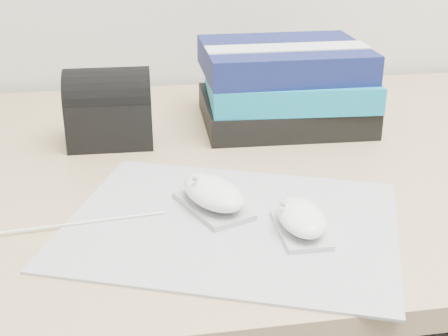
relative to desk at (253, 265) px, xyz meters
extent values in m
cube|color=tan|center=(0.00, -0.06, 0.22)|extent=(1.60, 0.80, 0.03)
cube|color=tan|center=(0.00, 0.32, -0.15)|extent=(1.52, 0.03, 0.35)
cube|color=gray|center=(-0.09, -0.27, 0.24)|extent=(0.47, 0.42, 0.00)
cube|color=#A0A0A2|center=(-0.10, -0.23, 0.24)|extent=(0.09, 0.12, 0.01)
ellipsoid|color=white|center=(-0.10, -0.23, 0.26)|extent=(0.10, 0.12, 0.03)
ellipsoid|color=gray|center=(-0.13, -0.23, 0.28)|extent=(0.01, 0.01, 0.01)
cube|color=#AFAFB2|center=(-0.01, -0.30, 0.24)|extent=(0.05, 0.10, 0.01)
ellipsoid|color=white|center=(-0.01, -0.30, 0.26)|extent=(0.05, 0.10, 0.03)
ellipsoid|color=#9B9C9E|center=(-0.04, -0.30, 0.28)|extent=(0.01, 0.01, 0.01)
cylinder|color=white|center=(-0.29, -0.24, 0.24)|extent=(0.24, 0.03, 0.00)
cube|color=black|center=(0.07, 0.08, 0.26)|extent=(0.28, 0.23, 0.04)
cube|color=#0E7DA0|center=(0.07, 0.07, 0.30)|extent=(0.28, 0.23, 0.04)
cube|color=#11194F|center=(0.06, 0.08, 0.35)|extent=(0.27, 0.21, 0.05)
cube|color=silver|center=(0.06, 0.06, 0.37)|extent=(0.27, 0.06, 0.00)
cube|color=black|center=(-0.23, 0.03, 0.27)|extent=(0.13, 0.09, 0.08)
cylinder|color=black|center=(-0.23, 0.03, 0.31)|extent=(0.13, 0.09, 0.09)
camera|label=1|loc=(-0.21, -0.91, 0.60)|focal=50.00mm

